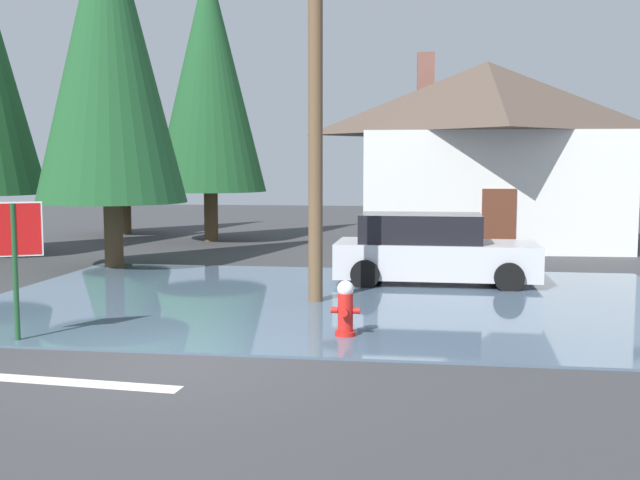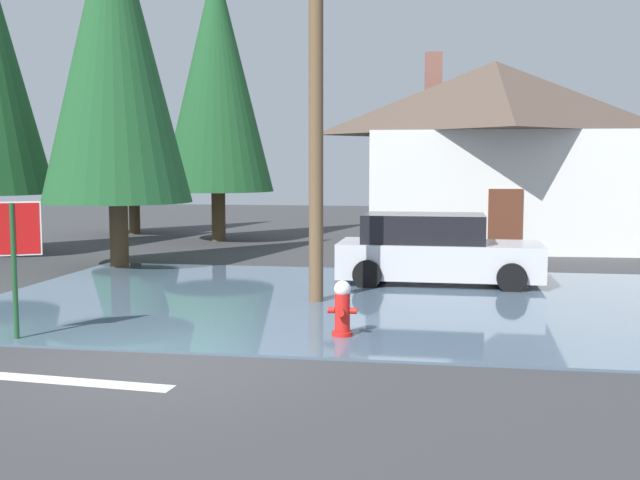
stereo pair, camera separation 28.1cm
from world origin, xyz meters
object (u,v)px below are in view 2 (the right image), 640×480
Objects in this scene: house at (493,150)px; fire_hydrant at (342,310)px; utility_pole at (316,52)px; stop_sign_near at (13,242)px; parked_car at (435,251)px; pine_tree_tall_left at (132,105)px; pine_tree_short_left at (217,76)px; pine_tree_mid_left at (114,49)px.

fire_hydrant is at bearing -102.20° from house.
house is (4.10, 11.88, -1.63)m from utility_pole.
parked_car is at bearing 46.66° from stop_sign_near.
utility_pole is 1.09× the size of pine_tree_tall_left.
parked_car is at bearing -48.25° from pine_tree_short_left.
pine_tree_tall_left is 0.87× the size of pine_tree_short_left.
house is 9.92m from pine_tree_short_left.
utility_pole reaches higher than parked_car.
parked_car is at bearing -42.33° from pine_tree_tall_left.
house is at bearing 77.80° from fire_hydrant.
stop_sign_near is 0.24× the size of house.
pine_tree_mid_left is (-5.96, 4.15, 0.82)m from utility_pole.
parked_car is at bearing -9.65° from pine_tree_mid_left.
pine_tree_short_left is at bearing 86.18° from pine_tree_mid_left.
pine_tree_short_left reaches higher than house.
fire_hydrant is 5.34m from utility_pole.
house is 12.92m from pine_tree_mid_left.
parked_car is at bearing 50.64° from utility_pole.
house is 13.85m from pine_tree_tall_left.
utility_pole reaches higher than pine_tree_tall_left.
stop_sign_near is at bearing -168.48° from fire_hydrant.
pine_tree_tall_left is at bearing 110.98° from pine_tree_mid_left.
utility_pole is at bearing -129.36° from parked_car.
parked_car is (6.27, 6.64, -0.77)m from stop_sign_near.
pine_tree_mid_left is (-10.05, -7.73, 2.45)m from house.
pine_tree_mid_left is at bearing -93.82° from pine_tree_short_left.
utility_pole reaches higher than fire_hydrant.
pine_tree_mid_left is at bearing -69.02° from pine_tree_tall_left.
fire_hydrant is at bearing -57.49° from pine_tree_tall_left.
pine_tree_mid_left is at bearing 134.27° from fire_hydrant.
fire_hydrant is at bearing -65.98° from pine_tree_short_left.
stop_sign_near is 5.13m from fire_hydrant.
stop_sign_near is 0.25× the size of pine_tree_tall_left.
house is 2.00× the size of parked_car.
utility_pole is (4.01, 3.89, 3.31)m from stop_sign_near.
house is (3.19, 14.77, 2.76)m from fire_hydrant.
fire_hydrant is 19.97m from pine_tree_tall_left.
stop_sign_near is 18.58m from pine_tree_tall_left.
utility_pole is 12.69m from pine_tree_short_left.
pine_tree_short_left is (4.07, -2.09, 0.78)m from pine_tree_tall_left.
parked_car is at bearing -101.38° from house.
house is at bearing 78.62° from parked_car.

